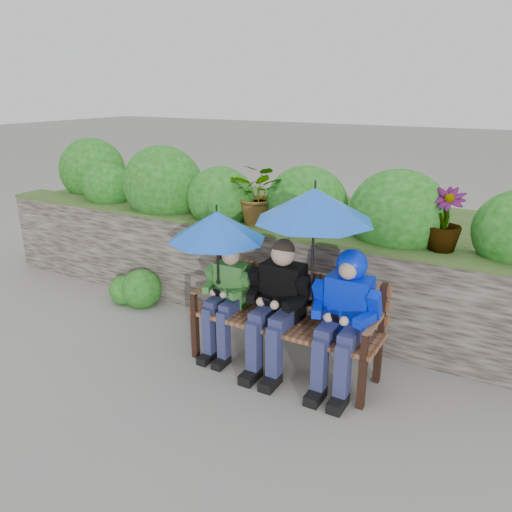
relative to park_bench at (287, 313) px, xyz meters
The scene contains 8 objects.
ground 0.64m from the park_bench, behind, with size 60.00×60.00×0.00m, color gray.
garden_backdrop 1.69m from the park_bench, 107.08° to the left, with size 8.00×2.83×1.80m.
park_bench is the anchor object (origin of this frame).
boy_left 0.59m from the park_bench, behind, with size 0.45×0.53×1.06m.
boy_middle 0.17m from the park_bench, 121.14° to the right, with size 0.55×0.64×1.19m.
boy_right 0.58m from the park_bench, ahead, with size 0.55×0.66×1.19m.
umbrella_left 0.99m from the park_bench, behind, with size 0.89×0.89×0.75m.
umbrella_right 1.04m from the park_bench, 10.50° to the right, with size 0.97×0.97×1.02m.
Camera 1 is at (2.12, -3.63, 2.41)m, focal length 35.00 mm.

